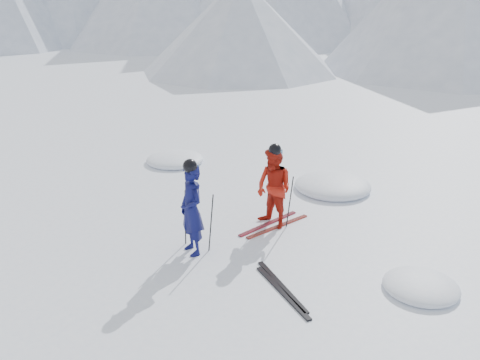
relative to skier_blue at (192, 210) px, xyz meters
The scene contains 12 objects.
ground 1.92m from the skier_blue, 28.17° to the left, with size 160.00×160.00×0.00m, color white.
skier_blue is the anchor object (origin of this frame).
skier_red 1.97m from the skier_blue, 71.93° to the left, with size 0.82×0.64×1.69m, color #B21B0E.
pole_blue_left 0.44m from the skier_blue, 153.43° to the left, with size 0.02×0.02×1.17m, color black.
pole_blue_right 0.46m from the skier_blue, 45.00° to the left, with size 0.02×0.02×1.17m, color black.
pole_red_left 2.17m from the skier_blue, 81.67° to the left, with size 0.02×0.02×1.13m, color black.
pole_red_right 2.24m from the skier_blue, 65.75° to the left, with size 0.02×0.02×1.13m, color black.
ski_worn_left 2.12m from the skier_blue, 75.31° to the left, with size 0.09×1.70×0.03m, color black.
ski_worn_right 2.18m from the skier_blue, 68.67° to the left, with size 0.09×1.70×0.03m, color black.
ski_loose_a 2.17m from the skier_blue, ahead, with size 0.09×1.70×0.03m, color black.
ski_loose_b 2.27m from the skier_blue, ahead, with size 0.09×1.70×0.03m, color black.
snow_lumps 3.91m from the skier_blue, 96.06° to the left, with size 9.32×4.86×0.42m.
Camera 1 is at (4.22, -7.21, 4.66)m, focal length 38.00 mm.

